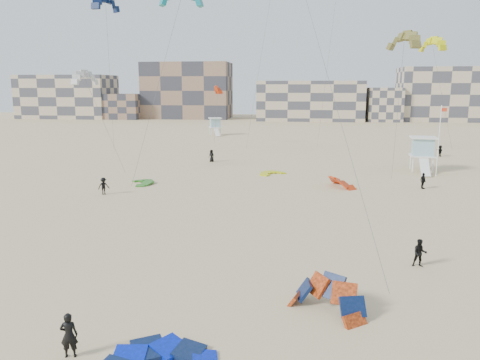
# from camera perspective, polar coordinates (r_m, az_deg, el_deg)

# --- Properties ---
(ground) EXTENTS (320.00, 320.00, 0.00)m
(ground) POSITION_cam_1_polar(r_m,az_deg,el_deg) (22.98, -14.67, -15.45)
(ground) COLOR tan
(ground) RESTS_ON ground
(kite_ground_orange) EXTENTS (5.30, 5.27, 3.77)m
(kite_ground_orange) POSITION_cam_1_polar(r_m,az_deg,el_deg) (22.80, 10.40, -15.48)
(kite_ground_orange) COLOR #F6551B
(kite_ground_orange) RESTS_ON ground
(kite_ground_green) EXTENTS (4.49, 4.39, 0.93)m
(kite_ground_green) POSITION_cam_1_polar(r_m,az_deg,el_deg) (51.30, -11.84, -0.43)
(kite_ground_green) COLOR #297A1C
(kite_ground_green) RESTS_ON ground
(kite_ground_red_far) EXTENTS (4.71, 4.60, 3.25)m
(kite_ground_red_far) POSITION_cam_1_polar(r_m,az_deg,el_deg) (49.78, 12.27, -0.80)
(kite_ground_red_far) COLOR red
(kite_ground_red_far) RESTS_ON ground
(kite_ground_yellow) EXTENTS (4.44, 4.45, 0.71)m
(kite_ground_yellow) POSITION_cam_1_polar(r_m,az_deg,el_deg) (55.78, 3.92, 0.72)
(kite_ground_yellow) COLOR #D4D40E
(kite_ground_yellow) RESTS_ON ground
(kitesurfer_main) EXTENTS (0.74, 0.58, 1.80)m
(kitesurfer_main) POSITION_cam_1_polar(r_m,az_deg,el_deg) (19.88, -20.13, -17.33)
(kitesurfer_main) COLOR black
(kitesurfer_main) RESTS_ON ground
(kitesurfer_b) EXTENTS (0.84, 0.67, 1.64)m
(kitesurfer_b) POSITION_cam_1_polar(r_m,az_deg,el_deg) (29.08, 21.07, -8.32)
(kitesurfer_b) COLOR black
(kitesurfer_b) RESTS_ON ground
(kitesurfer_c) EXTENTS (1.22, 1.16, 1.66)m
(kitesurfer_c) POSITION_cam_1_polar(r_m,az_deg,el_deg) (46.85, -16.29, -0.71)
(kitesurfer_c) COLOR black
(kitesurfer_c) RESTS_ON ground
(kitesurfer_d) EXTENTS (0.63, 1.03, 1.64)m
(kitesurfer_d) POSITION_cam_1_polar(r_m,az_deg,el_deg) (51.04, 21.42, -0.10)
(kitesurfer_d) COLOR black
(kitesurfer_d) RESTS_ON ground
(kitesurfer_e) EXTENTS (0.94, 0.74, 1.68)m
(kitesurfer_e) POSITION_cam_1_polar(r_m,az_deg,el_deg) (64.92, -3.49, 2.97)
(kitesurfer_e) COLOR black
(kitesurfer_e) RESTS_ON ground
(kitesurfer_f) EXTENTS (0.76, 1.62, 1.68)m
(kitesurfer_f) POSITION_cam_1_polar(r_m,az_deg,el_deg) (75.95, 23.20, 3.29)
(kitesurfer_f) COLOR black
(kitesurfer_f) RESTS_ON ground
(kite_fly_grey) EXTENTS (7.65, 5.35, 11.14)m
(kite_fly_grey) POSITION_cam_1_polar(r_m,az_deg,el_deg) (57.30, -18.37, 11.58)
(kite_fly_grey) COLOR white
(kite_fly_grey) RESTS_ON ground
(kite_fly_olive) EXTENTS (5.16, 5.45, 15.25)m
(kite_fly_olive) POSITION_cam_1_polar(r_m,az_deg,el_deg) (52.37, 19.37, 15.57)
(kite_fly_olive) COLOR olive
(kite_fly_olive) RESTS_ON ground
(kite_fly_yellow) EXTENTS (7.73, 7.32, 16.04)m
(kite_fly_yellow) POSITION_cam_1_polar(r_m,az_deg,el_deg) (70.58, 22.42, 14.89)
(kite_fly_yellow) COLOR #D4D40E
(kite_fly_yellow) RESTS_ON ground
(kite_fly_navy) EXTENTS (5.26, 5.31, 21.31)m
(kite_fly_navy) POSITION_cam_1_polar(r_m,az_deg,el_deg) (68.75, -16.06, 19.88)
(kite_fly_navy) COLOR #0E1A48
(kite_fly_navy) RESTS_ON ground
(kite_fly_red) EXTENTS (3.71, 6.16, 9.86)m
(kite_fly_red) POSITION_cam_1_polar(r_m,az_deg,el_deg) (81.96, -2.69, 10.84)
(kite_fly_red) COLOR red
(kite_fly_red) RESTS_ON ground
(lifeguard_tower_near) EXTENTS (3.27, 5.94, 4.24)m
(lifeguard_tower_near) POSITION_cam_1_polar(r_m,az_deg,el_deg) (61.50, 21.34, 2.94)
(lifeguard_tower_near) COLOR white
(lifeguard_tower_near) RESTS_ON ground
(lifeguard_tower_far) EXTENTS (3.34, 5.48, 3.71)m
(lifeguard_tower_far) POSITION_cam_1_polar(r_m,az_deg,el_deg) (101.23, -3.04, 6.52)
(lifeguard_tower_far) COLOR white
(lifeguard_tower_far) RESTS_ON ground
(flagpole) EXTENTS (0.66, 0.10, 8.18)m
(flagpole) POSITION_cam_1_polar(r_m,az_deg,el_deg) (58.32, 23.10, 4.56)
(flagpole) COLOR white
(flagpole) RESTS_ON ground
(condo_west_a) EXTENTS (30.00, 15.00, 14.00)m
(condo_west_a) POSITION_cam_1_polar(r_m,az_deg,el_deg) (168.21, -20.27, 9.50)
(condo_west_a) COLOR #C1AD8D
(condo_west_a) RESTS_ON ground
(condo_west_b) EXTENTS (28.00, 14.00, 18.00)m
(condo_west_b) POSITION_cam_1_polar(r_m,az_deg,el_deg) (157.59, -6.42, 10.77)
(condo_west_b) COLOR #876851
(condo_west_b) RESTS_ON ground
(condo_mid) EXTENTS (32.00, 16.00, 12.00)m
(condo_mid) POSITION_cam_1_polar(r_m,az_deg,el_deg) (148.95, 8.53, 9.54)
(condo_mid) COLOR #C1AD8D
(condo_mid) RESTS_ON ground
(condo_east) EXTENTS (26.00, 14.00, 16.00)m
(condo_east) POSITION_cam_1_polar(r_m,az_deg,el_deg) (156.57, 23.55, 9.55)
(condo_east) COLOR #C1AD8D
(condo_east) RESTS_ON ground
(condo_fill_left) EXTENTS (12.00, 10.00, 8.00)m
(condo_fill_left) POSITION_cam_1_polar(r_m,az_deg,el_deg) (158.12, -14.05, 8.70)
(condo_fill_left) COLOR #876851
(condo_fill_left) RESTS_ON ground
(condo_fill_right) EXTENTS (10.00, 10.00, 10.00)m
(condo_fill_right) POSITION_cam_1_polar(r_m,az_deg,el_deg) (148.88, 17.12, 8.78)
(condo_fill_right) COLOR #C1AD8D
(condo_fill_right) RESTS_ON ground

